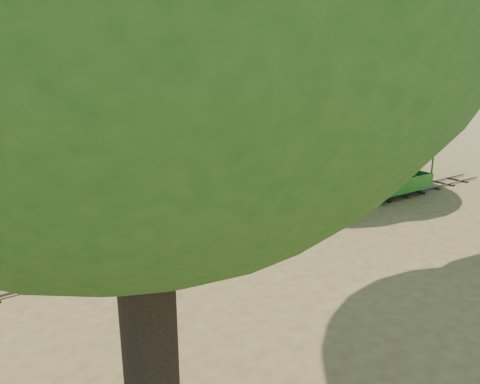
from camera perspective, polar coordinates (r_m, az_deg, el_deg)
ground at (r=14.88m, az=4.32°, el=-4.07°), size 90.00×90.00×0.00m
track at (r=14.86m, az=4.32°, el=-3.82°), size 22.00×1.00×0.10m
locomotive at (r=13.53m, az=-1.26°, el=1.07°), size 2.47×1.16×2.84m
carriage_front at (r=15.71m, az=9.14°, el=-0.22°), size 3.27×1.34×1.70m
carriage_rear at (r=18.58m, az=18.10°, el=1.84°), size 3.27×1.34×1.70m
oak_ne at (r=23.35m, az=3.62°, el=19.41°), size 7.05×6.21×9.03m
oak_e at (r=22.68m, az=18.70°, el=20.80°), size 8.68×7.64×10.40m
fence at (r=21.32m, az=-9.13°, el=3.59°), size 18.10×0.10×1.00m
shrub_west at (r=21.05m, az=-22.41°, el=2.89°), size 2.16×1.66×1.50m
shrub_mid_w at (r=22.38m, az=-10.67°, el=5.24°), size 2.92×2.25×2.02m
shrub_mid_e at (r=25.39m, az=1.91°, el=6.01°), size 1.95×1.50×1.35m
shrub_east at (r=27.20m, az=7.12°, el=7.33°), size 2.98×2.29×2.06m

